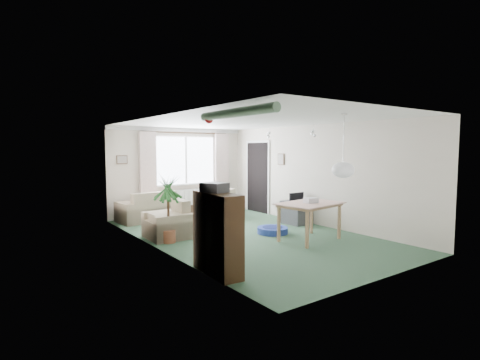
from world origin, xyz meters
TOP-DOWN VIEW (x-y plane):
  - ground at (0.00, 0.00)m, footprint 6.50×6.50m
  - window at (0.20, 3.23)m, footprint 1.80×0.03m
  - curtain_rod at (0.20, 3.15)m, footprint 2.60×0.03m
  - curtain_left at (-0.95, 3.13)m, footprint 0.45×0.08m
  - curtain_right at (1.35, 3.13)m, footprint 0.45×0.08m
  - radiator at (0.20, 3.19)m, footprint 1.20×0.10m
  - doorway at (1.99, 2.20)m, footprint 0.03×0.95m
  - pendant_lamp at (0.20, -2.30)m, footprint 0.36×0.36m
  - tinsel_garland at (-1.92, -2.30)m, footprint 1.60×1.60m
  - bauble_cluster_a at (1.30, 0.90)m, footprint 0.20×0.20m
  - bauble_cluster_b at (1.60, -0.30)m, footprint 0.20×0.20m
  - wall_picture_back at (-1.60, 3.23)m, footprint 0.28×0.03m
  - wall_picture_right at (1.98, 1.20)m, footprint 0.03×0.24m
  - sofa at (-1.10, 2.75)m, footprint 1.57×0.91m
  - armchair_corner at (0.72, 2.32)m, footprint 1.05×1.02m
  - armchair_left at (-1.50, 0.76)m, footprint 0.82×0.86m
  - coffee_table at (-0.53, 1.42)m, footprint 0.91×0.74m
  - photo_frame at (-0.58, 1.44)m, footprint 0.12×0.06m
  - bookshelf at (-1.84, -1.72)m, footprint 0.38×0.99m
  - hifi_box at (-1.84, -1.64)m, footprint 0.36×0.41m
  - houseplant at (-1.65, 0.38)m, footprint 0.60×0.60m
  - dining_table at (0.72, -1.08)m, footprint 1.27×0.93m
  - gift_box at (0.74, -1.08)m, footprint 0.26×0.20m
  - tv_cube at (1.70, 0.31)m, footprint 0.58×0.63m
  - pet_bed at (0.52, -0.18)m, footprint 0.71×0.71m

SIDE VIEW (x-z plane):
  - ground at x=0.00m, z-range 0.00..0.00m
  - pet_bed at x=0.52m, z-range 0.00..0.13m
  - coffee_table at x=-0.53m, z-range 0.00..0.36m
  - tv_cube at x=1.70m, z-range 0.00..0.55m
  - dining_table at x=0.72m, z-range 0.00..0.73m
  - armchair_corner at x=0.72m, z-range 0.00..0.74m
  - sofa at x=-1.10m, z-range 0.00..0.75m
  - armchair_left at x=-1.50m, z-range 0.00..0.76m
  - radiator at x=0.20m, z-range 0.12..0.68m
  - photo_frame at x=-0.58m, z-range 0.36..0.52m
  - bookshelf at x=-1.84m, z-range 0.00..1.19m
  - houseplant at x=-1.65m, z-range 0.00..1.33m
  - gift_box at x=0.74m, z-range 0.73..0.85m
  - doorway at x=1.99m, z-range 0.00..2.00m
  - hifi_box at x=-1.84m, z-range 1.19..1.33m
  - curtain_left at x=-0.95m, z-range 0.27..2.27m
  - curtain_right at x=1.35m, z-range 0.27..2.27m
  - pendant_lamp at x=0.20m, z-range 1.30..1.66m
  - window at x=0.20m, z-range 0.85..2.15m
  - wall_picture_back at x=-1.60m, z-range 1.44..1.66m
  - wall_picture_right at x=1.98m, z-range 1.40..1.70m
  - bauble_cluster_a at x=1.30m, z-range 2.12..2.32m
  - bauble_cluster_b at x=1.60m, z-range 2.12..2.32m
  - curtain_rod at x=0.20m, z-range 2.25..2.29m
  - tinsel_garland at x=-1.92m, z-range 2.22..2.34m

